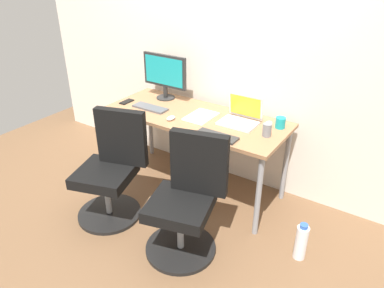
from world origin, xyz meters
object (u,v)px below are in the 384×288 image
object	(u,v)px
office_chair_left	(112,171)
office_chair_right	(187,202)
water_bottle_on_floor	(301,242)
open_laptop	(241,116)
coffee_mug	(280,123)
desktop_monitor	(165,74)

from	to	relation	value
office_chair_left	office_chair_right	world-z (taller)	same
office_chair_left	water_bottle_on_floor	xyz separation A→B (m)	(1.52, 0.37, -0.28)
open_laptop	coffee_mug	xyz separation A→B (m)	(0.32, 0.08, -0.01)
office_chair_right	open_laptop	distance (m)	0.90
office_chair_left	desktop_monitor	bearing A→B (deg)	97.38
office_chair_right	open_laptop	bearing A→B (deg)	89.65
coffee_mug	open_laptop	bearing A→B (deg)	-166.20
water_bottle_on_floor	coffee_mug	size ratio (longest dim) A/B	3.37
water_bottle_on_floor	office_chair_left	bearing A→B (deg)	-166.42
open_laptop	coffee_mug	distance (m)	0.33
desktop_monitor	coffee_mug	world-z (taller)	desktop_monitor
water_bottle_on_floor	desktop_monitor	world-z (taller)	desktop_monitor
desktop_monitor	coffee_mug	xyz separation A→B (m)	(1.20, -0.02, -0.20)
office_chair_right	desktop_monitor	world-z (taller)	desktop_monitor
water_bottle_on_floor	coffee_mug	distance (m)	0.95
water_bottle_on_floor	coffee_mug	xyz separation A→B (m)	(-0.44, 0.52, 0.65)
office_chair_left	desktop_monitor	xyz separation A→B (m)	(-0.12, 0.91, 0.58)
water_bottle_on_floor	desktop_monitor	bearing A→B (deg)	161.56
office_chair_left	open_laptop	distance (m)	1.18
open_laptop	office_chair_left	bearing A→B (deg)	-133.08
open_laptop	water_bottle_on_floor	bearing A→B (deg)	-30.20
open_laptop	coffee_mug	bearing A→B (deg)	13.80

